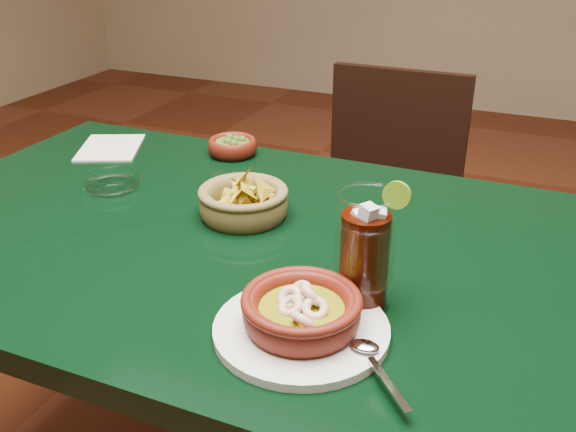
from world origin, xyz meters
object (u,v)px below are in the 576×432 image
at_px(cola_drink, 365,252).
at_px(chip_basket, 244,202).
at_px(shrimp_plate, 302,315).
at_px(dining_table, 221,278).
at_px(dining_chair, 381,218).

bearing_deg(cola_drink, chip_basket, 146.39).
relative_size(shrimp_plate, chip_basket, 1.49).
distance_m(dining_table, dining_chair, 0.73).
bearing_deg(cola_drink, dining_chair, 102.77).
distance_m(dining_table, shrimp_plate, 0.35).
xyz_separation_m(dining_table, cola_drink, (0.30, -0.12, 0.18)).
bearing_deg(dining_chair, dining_table, -98.76).
bearing_deg(cola_drink, dining_table, 157.50).
distance_m(dining_chair, shrimp_plate, 0.98).
bearing_deg(chip_basket, shrimp_plate, -51.31).
relative_size(dining_table, cola_drink, 6.28).
bearing_deg(dining_chair, shrimp_plate, -81.60).
distance_m(shrimp_plate, cola_drink, 0.12).
xyz_separation_m(dining_chair, cola_drink, (0.19, -0.83, 0.36)).
height_order(chip_basket, cola_drink, cola_drink).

